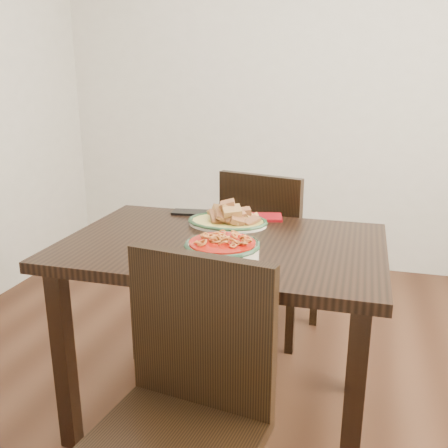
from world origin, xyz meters
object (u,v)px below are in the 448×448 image
(dining_table, at_px, (223,267))
(chair_far, at_px, (268,247))
(fish_plate, at_px, (228,214))
(noodle_bowl, at_px, (222,248))
(smartphone, at_px, (190,212))
(chair_near, at_px, (184,407))

(dining_table, xyz_separation_m, chair_far, (0.05, 0.68, -0.15))
(dining_table, distance_m, fish_plate, 0.26)
(chair_far, relative_size, fish_plate, 2.78)
(noodle_bowl, relative_size, smartphone, 1.63)
(noodle_bowl, bearing_deg, smartphone, 119.43)
(fish_plate, distance_m, smartphone, 0.24)
(dining_table, relative_size, fish_plate, 3.62)
(dining_table, xyz_separation_m, smartphone, (-0.24, 0.33, 0.11))
(fish_plate, bearing_deg, dining_table, -79.89)
(chair_far, bearing_deg, chair_near, 105.80)
(noodle_bowl, bearing_deg, fish_plate, 102.74)
(chair_near, height_order, smartphone, chair_near)
(dining_table, height_order, chair_far, chair_far)
(dining_table, bearing_deg, chair_far, 86.03)
(fish_plate, bearing_deg, smartphone, 149.22)
(chair_far, distance_m, fish_plate, 0.56)
(chair_far, xyz_separation_m, chair_near, (0.02, -1.30, 0.00))
(chair_far, height_order, fish_plate, chair_far)
(dining_table, height_order, chair_near, chair_near)
(dining_table, distance_m, chair_near, 0.64)
(chair_far, relative_size, smartphone, 5.76)
(chair_far, height_order, chair_near, same)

